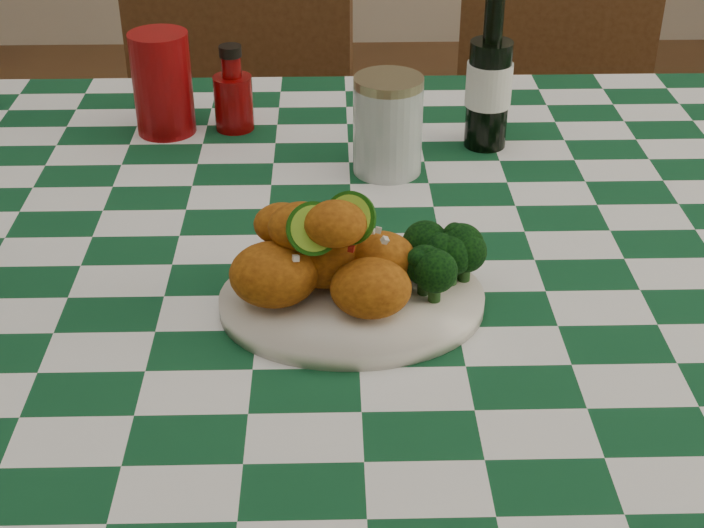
{
  "coord_description": "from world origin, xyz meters",
  "views": [
    {
      "loc": [
        -0.03,
        -1.01,
        1.36
      ],
      "look_at": [
        -0.0,
        -0.16,
        0.84
      ],
      "focal_mm": 50.0,
      "sensor_mm": 36.0,
      "label": 1
    }
  ],
  "objects_px": {
    "fried_chicken_pile": "(336,249)",
    "mason_jar": "(388,125)",
    "red_tumbler": "(163,83)",
    "beer_bottle": "(490,70)",
    "ketchup_bottle": "(233,88)",
    "dining_table": "(353,478)",
    "wooden_chair_left": "(218,172)",
    "wooden_chair_right": "(538,201)",
    "plate": "(352,302)"
  },
  "relations": [
    {
      "from": "ketchup_bottle",
      "to": "fried_chicken_pile",
      "type": "bearing_deg",
      "value": -73.24
    },
    {
      "from": "fried_chicken_pile",
      "to": "ketchup_bottle",
      "type": "distance_m",
      "value": 0.49
    },
    {
      "from": "fried_chicken_pile",
      "to": "ketchup_bottle",
      "type": "bearing_deg",
      "value": 106.76
    },
    {
      "from": "red_tumbler",
      "to": "beer_bottle",
      "type": "relative_size",
      "value": 0.66
    },
    {
      "from": "red_tumbler",
      "to": "ketchup_bottle",
      "type": "distance_m",
      "value": 0.1
    },
    {
      "from": "wooden_chair_right",
      "to": "plate",
      "type": "bearing_deg",
      "value": -100.07
    },
    {
      "from": "mason_jar",
      "to": "wooden_chair_left",
      "type": "xyz_separation_m",
      "value": [
        -0.29,
        0.56,
        -0.34
      ]
    },
    {
      "from": "plate",
      "to": "fried_chicken_pile",
      "type": "height_order",
      "value": "fried_chicken_pile"
    },
    {
      "from": "ketchup_bottle",
      "to": "wooden_chair_right",
      "type": "height_order",
      "value": "ketchup_bottle"
    },
    {
      "from": "fried_chicken_pile",
      "to": "plate",
      "type": "bearing_deg",
      "value": 0.0
    },
    {
      "from": "mason_jar",
      "to": "plate",
      "type": "bearing_deg",
      "value": -99.48
    },
    {
      "from": "dining_table",
      "to": "red_tumbler",
      "type": "height_order",
      "value": "red_tumbler"
    },
    {
      "from": "mason_jar",
      "to": "beer_bottle",
      "type": "height_order",
      "value": "beer_bottle"
    },
    {
      "from": "fried_chicken_pile",
      "to": "mason_jar",
      "type": "distance_m",
      "value": 0.34
    },
    {
      "from": "wooden_chair_left",
      "to": "mason_jar",
      "type": "bearing_deg",
      "value": -53.09
    },
    {
      "from": "wooden_chair_right",
      "to": "red_tumbler",
      "type": "bearing_deg",
      "value": -132.36
    },
    {
      "from": "dining_table",
      "to": "wooden_chair_right",
      "type": "height_order",
      "value": "wooden_chair_right"
    },
    {
      "from": "red_tumbler",
      "to": "wooden_chair_right",
      "type": "relative_size",
      "value": 0.17
    },
    {
      "from": "fried_chicken_pile",
      "to": "red_tumbler",
      "type": "height_order",
      "value": "red_tumbler"
    },
    {
      "from": "fried_chicken_pile",
      "to": "mason_jar",
      "type": "height_order",
      "value": "mason_jar"
    },
    {
      "from": "dining_table",
      "to": "plate",
      "type": "relative_size",
      "value": 6.0
    },
    {
      "from": "plate",
      "to": "beer_bottle",
      "type": "distance_m",
      "value": 0.46
    },
    {
      "from": "plate",
      "to": "beer_bottle",
      "type": "bearing_deg",
      "value": 64.2
    },
    {
      "from": "ketchup_bottle",
      "to": "mason_jar",
      "type": "bearing_deg",
      "value": -34.12
    },
    {
      "from": "fried_chicken_pile",
      "to": "beer_bottle",
      "type": "distance_m",
      "value": 0.46
    },
    {
      "from": "plate",
      "to": "ketchup_bottle",
      "type": "xyz_separation_m",
      "value": [
        -0.16,
        0.47,
        0.05
      ]
    },
    {
      "from": "beer_bottle",
      "to": "dining_table",
      "type": "bearing_deg",
      "value": -127.75
    },
    {
      "from": "dining_table",
      "to": "wooden_chair_left",
      "type": "distance_m",
      "value": 0.78
    },
    {
      "from": "wooden_chair_left",
      "to": "red_tumbler",
      "type": "bearing_deg",
      "value": -83.1
    },
    {
      "from": "mason_jar",
      "to": "wooden_chair_right",
      "type": "xyz_separation_m",
      "value": [
        0.35,
        0.58,
        -0.42
      ]
    },
    {
      "from": "plate",
      "to": "mason_jar",
      "type": "height_order",
      "value": "mason_jar"
    },
    {
      "from": "ketchup_bottle",
      "to": "mason_jar",
      "type": "relative_size",
      "value": 0.95
    },
    {
      "from": "dining_table",
      "to": "wooden_chair_right",
      "type": "relative_size",
      "value": 1.92
    },
    {
      "from": "wooden_chair_left",
      "to": "wooden_chair_right",
      "type": "xyz_separation_m",
      "value": [
        0.64,
        0.02,
        -0.08
      ]
    },
    {
      "from": "red_tumbler",
      "to": "beer_bottle",
      "type": "xyz_separation_m",
      "value": [
        0.45,
        -0.06,
        0.04
      ]
    },
    {
      "from": "beer_bottle",
      "to": "mason_jar",
      "type": "bearing_deg",
      "value": -151.09
    },
    {
      "from": "dining_table",
      "to": "mason_jar",
      "type": "xyz_separation_m",
      "value": [
        0.05,
        0.17,
        0.46
      ]
    },
    {
      "from": "ketchup_bottle",
      "to": "wooden_chair_left",
      "type": "relative_size",
      "value": 0.12
    },
    {
      "from": "red_tumbler",
      "to": "beer_bottle",
      "type": "bearing_deg",
      "value": -7.34
    },
    {
      "from": "dining_table",
      "to": "fried_chicken_pile",
      "type": "distance_m",
      "value": 0.49
    },
    {
      "from": "ketchup_bottle",
      "to": "beer_bottle",
      "type": "bearing_deg",
      "value": -10.61
    },
    {
      "from": "dining_table",
      "to": "mason_jar",
      "type": "distance_m",
      "value": 0.49
    },
    {
      "from": "fried_chicken_pile",
      "to": "ketchup_bottle",
      "type": "xyz_separation_m",
      "value": [
        -0.14,
        0.47,
        -0.01
      ]
    },
    {
      "from": "dining_table",
      "to": "wooden_chair_right",
      "type": "xyz_separation_m",
      "value": [
        0.4,
        0.74,
        0.04
      ]
    },
    {
      "from": "red_tumbler",
      "to": "ketchup_bottle",
      "type": "xyz_separation_m",
      "value": [
        0.1,
        0.01,
        -0.01
      ]
    },
    {
      "from": "fried_chicken_pile",
      "to": "beer_bottle",
      "type": "bearing_deg",
      "value": 62.36
    },
    {
      "from": "fried_chicken_pile",
      "to": "red_tumbler",
      "type": "bearing_deg",
      "value": 117.3
    },
    {
      "from": "wooden_chair_left",
      "to": "dining_table",
      "type": "bearing_deg",
      "value": -62.35
    },
    {
      "from": "plate",
      "to": "beer_bottle",
      "type": "xyz_separation_m",
      "value": [
        0.2,
        0.41,
        0.1
      ]
    },
    {
      "from": "dining_table",
      "to": "plate",
      "type": "height_order",
      "value": "plate"
    }
  ]
}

